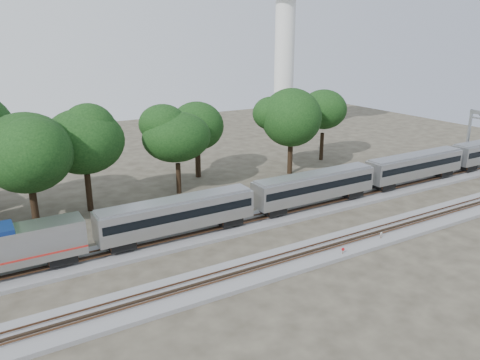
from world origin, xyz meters
name	(u,v)px	position (x,y,z in m)	size (l,w,h in m)	color
ground	(263,248)	(0.00, 0.00, 0.00)	(160.00, 160.00, 0.00)	#383328
track_far	(234,226)	(0.00, 6.00, 0.21)	(160.00, 5.00, 0.73)	slate
track_near	(285,261)	(0.00, -4.00, 0.21)	(160.00, 5.00, 0.73)	slate
train	(316,185)	(11.84, 6.00, 3.17)	(89.22, 3.07, 4.53)	#A9ACB0
switch_stand_red	(343,251)	(5.60, -5.94, 0.68)	(0.33, 0.13, 1.06)	#512D19
switch_stand_white	(381,236)	(11.62, -5.26, 0.72)	(0.36, 0.11, 1.13)	#512D19
switch_lever	(338,253)	(5.77, -5.16, 0.15)	(0.50, 0.30, 0.30)	#512D19
tree_2	(27,153)	(-19.32, 17.66, 8.83)	(8.99, 8.99, 12.67)	black
tree_3	(84,141)	(-12.68, 20.03, 8.86)	(9.02, 9.02, 12.71)	black
tree_4	(177,137)	(-0.42, 20.48, 7.92)	(8.07, 8.07, 11.38)	black
tree_5	(197,126)	(5.27, 26.08, 7.96)	(8.11, 8.11, 11.43)	black
tree_6	(291,118)	(18.49, 20.26, 8.94)	(9.10, 9.10, 12.83)	black
tree_7	(324,110)	(28.37, 24.33, 8.85)	(9.01, 9.01, 12.70)	black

